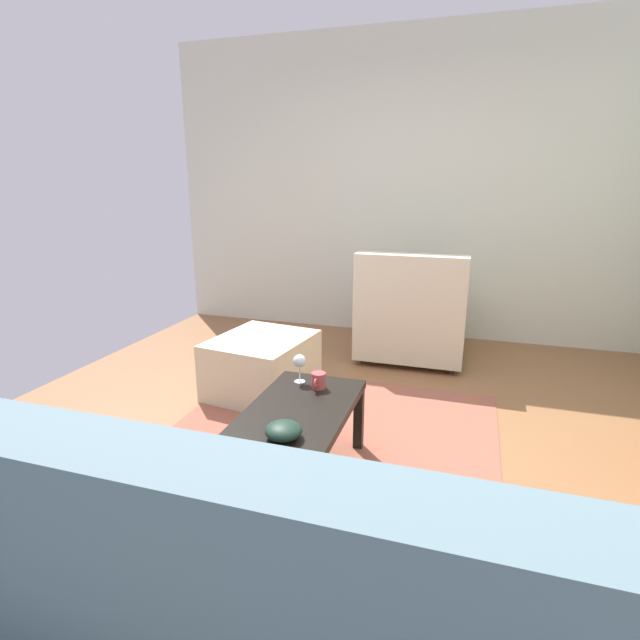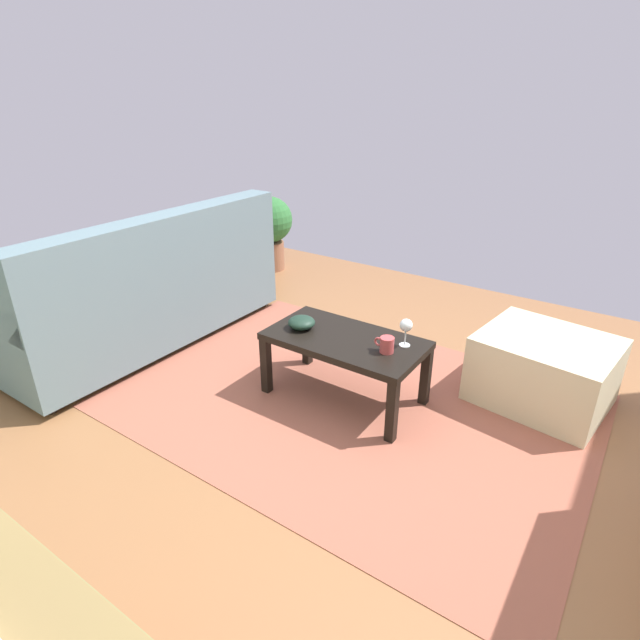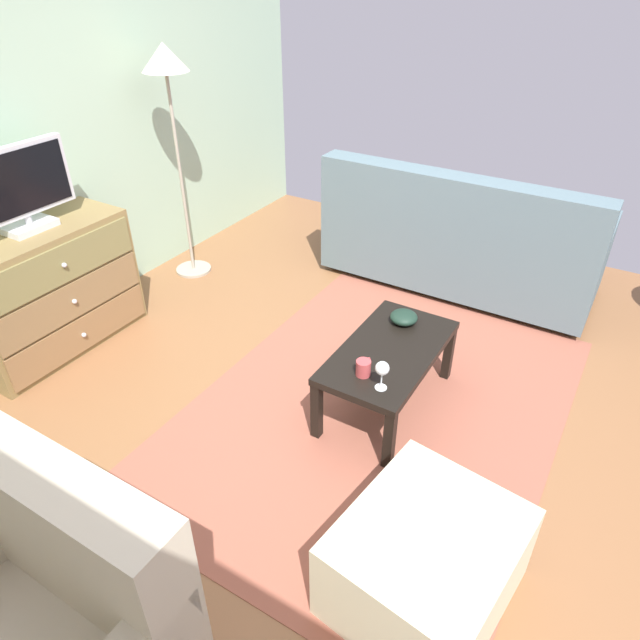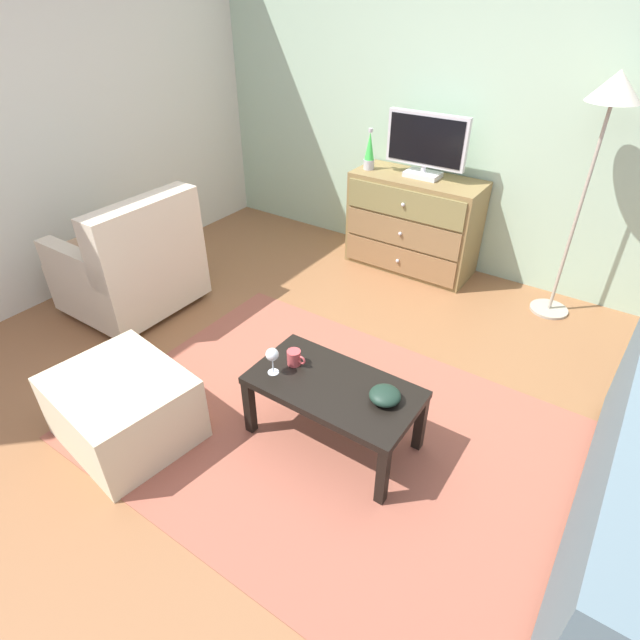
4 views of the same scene
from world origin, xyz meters
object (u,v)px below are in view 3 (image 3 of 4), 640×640
Objects in this scene: bowl_decorative at (404,317)px; couch_large at (459,241)px; ottoman at (426,562)px; standing_lamp at (167,82)px; tv at (19,188)px; wine_glass at (382,369)px; coffee_table at (389,357)px; mug at (364,368)px; dresser at (49,291)px.

couch_large is (1.29, 0.11, -0.07)m from bowl_decorative.
ottoman is 0.41× the size of standing_lamp.
tv is 1.26m from standing_lamp.
tv is 0.39× the size of standing_lamp.
tv is at bearing 81.17° from ottoman.
couch_large is at bearing 7.65° from wine_glass.
coffee_table is at bearing -171.56° from bowl_decorative.
wine_glass reaches higher than mug.
wine_glass is 2.54m from standing_lamp.
couch_large is at bearing 16.99° from ottoman.
dresser is 1.53× the size of ottoman.
ottoman is at bearing -98.40° from dresser.
standing_lamp is at bearing -2.27° from dresser.
coffee_table is at bearing -108.06° from standing_lamp.
dresser is 1.21× the size of coffee_table.
couch_large reaches higher than wine_glass.
dresser is at bearing -135.45° from tv.
tv is at bearing 95.50° from wine_glass.
couch_large is (1.83, 0.13, -0.08)m from mug.
tv is 2.30m from wine_glass.
wine_glass reaches higher than coffee_table.
mug reaches higher than coffee_table.
tv is at bearing 111.20° from bowl_decorative.
standing_lamp reaches higher than couch_large.
coffee_table is 0.29m from bowl_decorative.
dresser reaches higher than mug.
wine_glass is 0.09× the size of standing_lamp.
couch_large is at bearing -43.23° from tv.
tv is 4.19× the size of wine_glass.
bowl_decorative is (0.83, -2.05, 0.03)m from dresser.
mug is 0.54m from bowl_decorative.
bowl_decorative is 0.09× the size of standing_lamp.
wine_glass is at bearing -114.65° from standing_lamp.
ottoman is at bearing -98.83° from tv.
standing_lamp is (-0.89, 1.89, 1.09)m from couch_large.
standing_lamp is at bearing 65.35° from wine_glass.
standing_lamp is (1.22, -0.05, 1.04)m from dresser.
standing_lamp is (0.67, 2.04, 1.11)m from coffee_table.
wine_glass is at bearing -162.31° from coffee_table.
dresser is 2.21m from wine_glass.
dresser is at bearing 97.90° from mug.
wine_glass is at bearing 38.99° from ottoman.
bowl_decorative is 1.29m from couch_large.
tv is 2.30m from coffee_table.
bowl_decorative is at bearing 28.18° from ottoman.
couch_large is 2.36m from standing_lamp.
coffee_table is at bearing 32.88° from ottoman.
bowl_decorative is 0.23× the size of ottoman.
bowl_decorative is at bearing 13.50° from wine_glass.
ottoman is (-2.52, -0.77, -0.16)m from couch_large.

